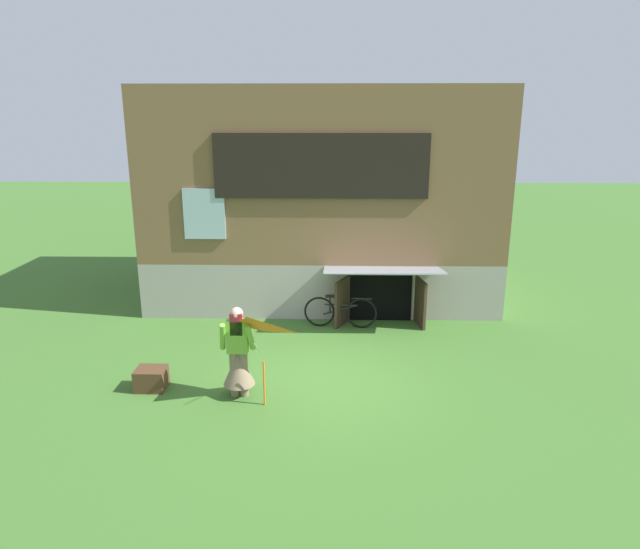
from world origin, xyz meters
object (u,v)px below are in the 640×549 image
(person, at_px, (238,360))
(kite, at_px, (248,341))
(bicycle_black, at_px, (340,312))
(wooden_crate, at_px, (151,379))

(person, height_order, kite, person)
(kite, distance_m, bicycle_black, 4.09)
(bicycle_black, height_order, wooden_crate, bicycle_black)
(kite, xyz_separation_m, wooden_crate, (-1.79, 0.75, -1.02))
(person, distance_m, bicycle_black, 3.63)
(person, relative_size, kite, 1.07)
(bicycle_black, relative_size, wooden_crate, 3.16)
(person, xyz_separation_m, kite, (0.25, -0.53, 0.55))
(bicycle_black, xyz_separation_m, wooden_crate, (-3.24, -2.98, -0.17))
(person, xyz_separation_m, wooden_crate, (-1.54, 0.22, -0.47))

